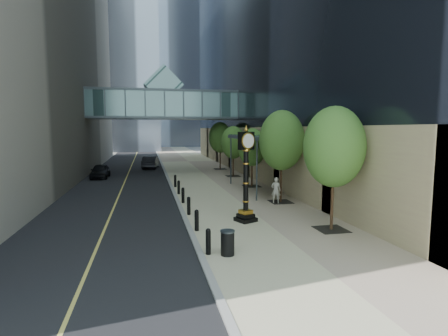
{
  "coord_description": "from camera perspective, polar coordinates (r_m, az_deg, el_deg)",
  "views": [
    {
      "loc": [
        -4.89,
        -11.75,
        4.83
      ],
      "look_at": [
        -1.23,
        4.87,
        2.93
      ],
      "focal_mm": 28.0,
      "sensor_mm": 36.0,
      "label": 1
    }
  ],
  "objects": [
    {
      "name": "sidewalk",
      "position": [
        52.31,
        -5.88,
        1.07
      ],
      "size": [
        8.0,
        180.0,
        0.06
      ],
      "primitive_type": "cube",
      "color": "#BAB28F",
      "rests_on": "ground"
    },
    {
      "name": "trash_bin",
      "position": [
        13.55,
        0.58,
        -12.23
      ],
      "size": [
        0.66,
        0.66,
        0.9
      ],
      "primitive_type": "cylinder",
      "rotation": [
        0.0,
        0.0,
        -0.31
      ],
      "color": "black",
      "rests_on": "sidewalk"
    },
    {
      "name": "car_far",
      "position": [
        44.0,
        -11.89,
        0.95
      ],
      "size": [
        2.22,
        4.78,
        1.52
      ],
      "primitive_type": "imported",
      "rotation": [
        0.0,
        0.0,
        3.0
      ],
      "color": "black",
      "rests_on": "road"
    },
    {
      "name": "street_clock",
      "position": [
        17.98,
        3.59,
        -2.2
      ],
      "size": [
        1.2,
        1.2,
        4.84
      ],
      "rotation": [
        0.0,
        0.0,
        0.42
      ],
      "color": "black",
      "rests_on": "sidewalk"
    },
    {
      "name": "entrance_canopy",
      "position": [
        27.09,
        5.62,
        4.99
      ],
      "size": [
        3.0,
        8.0,
        4.38
      ],
      "color": "#383F44",
      "rests_on": "ground"
    },
    {
      "name": "curb",
      "position": [
        52.01,
        -10.26,
        0.98
      ],
      "size": [
        0.25,
        180.0,
        0.07
      ],
      "primitive_type": "cube",
      "color": "gray",
      "rests_on": "ground"
    },
    {
      "name": "road",
      "position": [
        52.02,
        -14.67,
        0.84
      ],
      "size": [
        8.0,
        180.0,
        0.02
      ],
      "primitive_type": "cube",
      "color": "black",
      "rests_on": "ground"
    },
    {
      "name": "pedestrian",
      "position": [
        22.76,
        8.47,
        -3.61
      ],
      "size": [
        0.74,
        0.63,
        1.71
      ],
      "primitive_type": "imported",
      "rotation": [
        0.0,
        0.0,
        2.71
      ],
      "color": "#B9B5AA",
      "rests_on": "sidewalk"
    },
    {
      "name": "distant_tower_c",
      "position": [
        134.63,
        -13.26,
        18.06
      ],
      "size": [
        22.0,
        22.0,
        65.0
      ],
      "primitive_type": "cube",
      "color": "#ADBCD9",
      "rests_on": "ground"
    },
    {
      "name": "street_trees",
      "position": [
        28.05,
        5.24,
        4.27
      ],
      "size": [
        2.91,
        28.78,
        5.99
      ],
      "color": "black",
      "rests_on": "sidewalk"
    },
    {
      "name": "car_near",
      "position": [
        36.65,
        -19.55,
        -0.46
      ],
      "size": [
        1.67,
        4.04,
        1.37
      ],
      "primitive_type": "imported",
      "rotation": [
        0.0,
        0.0,
        -0.01
      ],
      "color": "black",
      "rests_on": "road"
    },
    {
      "name": "skywalk",
      "position": [
        39.9,
        -9.81,
        10.42
      ],
      "size": [
        17.0,
        4.2,
        5.8
      ],
      "color": "slate",
      "rests_on": "ground"
    },
    {
      "name": "ground",
      "position": [
        13.62,
        9.83,
        -14.51
      ],
      "size": [
        320.0,
        320.0,
        0.0
      ],
      "primitive_type": "plane",
      "color": "gray",
      "rests_on": "ground"
    },
    {
      "name": "bollard_row",
      "position": [
        21.31,
        -6.27,
        -5.37
      ],
      "size": [
        0.2,
        16.2,
        0.9
      ],
      "color": "black",
      "rests_on": "sidewalk"
    }
  ]
}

